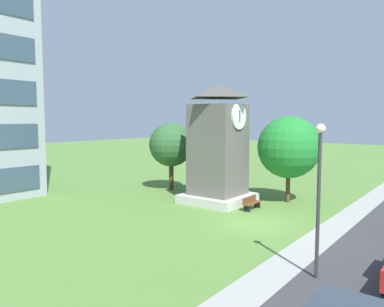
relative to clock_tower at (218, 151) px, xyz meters
name	(u,v)px	position (x,y,z in m)	size (l,w,h in m)	color
ground_plane	(253,223)	(-3.60, -4.78, -3.71)	(160.00, 160.00, 0.00)	#567F38
kerb_strip	(322,236)	(-3.60, -8.80, -3.71)	(120.00, 1.60, 0.01)	#9E9E99
clock_tower	(218,151)	(0.00, 0.00, 0.00)	(4.46, 4.46, 8.46)	#605B56
park_bench	(251,203)	(-0.63, -3.09, -3.25)	(1.81, 0.51, 0.88)	brown
street_lamp	(319,184)	(-8.90, -10.30, -0.08)	(0.36, 0.36, 5.85)	#333338
tree_near_tower	(171,145)	(1.72, 5.93, 0.16)	(3.75, 3.75, 5.76)	#513823
tree_streetside	(289,147)	(3.05, -4.09, 0.31)	(4.49, 4.49, 6.28)	#513823
tree_by_building	(229,144)	(3.89, 1.51, 0.31)	(2.94, 2.94, 5.54)	#513823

